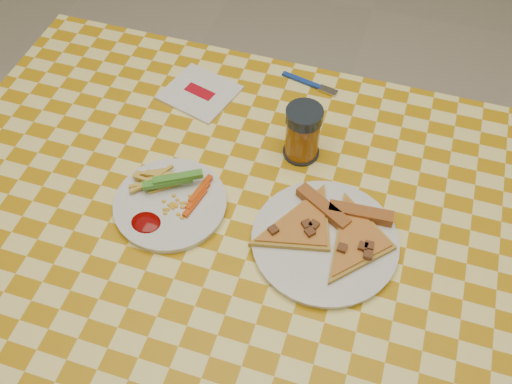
% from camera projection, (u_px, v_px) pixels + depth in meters
% --- Properties ---
extents(ground, '(8.00, 8.00, 0.00)m').
position_uv_depth(ground, '(257.00, 373.00, 1.61)').
color(ground, beige).
rests_on(ground, ground).
extents(table, '(1.28, 0.88, 0.76)m').
position_uv_depth(table, '(258.00, 248.00, 1.06)').
color(table, silver).
rests_on(table, ground).
extents(plate_left, '(0.26, 0.26, 0.01)m').
position_uv_depth(plate_left, '(171.00, 205.00, 1.03)').
color(plate_left, silver).
rests_on(plate_left, table).
extents(plate_right, '(0.33, 0.33, 0.01)m').
position_uv_depth(plate_right, '(325.00, 242.00, 0.98)').
color(plate_right, silver).
rests_on(plate_right, table).
extents(fries_veggies, '(0.16, 0.15, 0.04)m').
position_uv_depth(fries_veggies, '(168.00, 192.00, 1.02)').
color(fries_veggies, gold).
rests_on(fries_veggies, plate_left).
extents(pizza_slices, '(0.29, 0.26, 0.02)m').
position_uv_depth(pizza_slices, '(330.00, 230.00, 0.98)').
color(pizza_slices, '#B08B36').
rests_on(pizza_slices, plate_right).
extents(drink_glass, '(0.07, 0.07, 0.11)m').
position_uv_depth(drink_glass, '(303.00, 133.00, 1.06)').
color(drink_glass, black).
rests_on(drink_glass, table).
extents(napkin, '(0.17, 0.16, 0.01)m').
position_uv_depth(napkin, '(200.00, 93.00, 1.20)').
color(napkin, silver).
rests_on(napkin, table).
extents(fork, '(0.13, 0.04, 0.01)m').
position_uv_depth(fork, '(310.00, 84.00, 1.22)').
color(fork, navy).
rests_on(fork, table).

